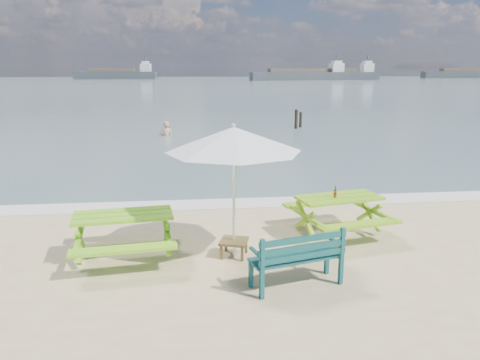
{
  "coord_description": "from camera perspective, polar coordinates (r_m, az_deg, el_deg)",
  "views": [
    {
      "loc": [
        -0.97,
        -6.73,
        3.37
      ],
      "look_at": [
        0.1,
        3.0,
        1.0
      ],
      "focal_mm": 35.0,
      "sensor_mm": 36.0,
      "label": 1
    }
  ],
  "objects": [
    {
      "name": "sea",
      "position": [
        91.8,
        -5.82,
        11.44
      ],
      "size": [
        300.0,
        300.0,
        0.0
      ],
      "primitive_type": "plane",
      "color": "slate",
      "rests_on": "ground"
    },
    {
      "name": "foam_strip",
      "position": [
        11.86,
        -1.35,
        -2.87
      ],
      "size": [
        22.0,
        0.9,
        0.01
      ],
      "primitive_type": "cube",
      "color": "silver",
      "rests_on": "ground"
    },
    {
      "name": "picnic_table_right",
      "position": [
        9.83,
        11.88,
        -4.33
      ],
      "size": [
        2.06,
        2.21,
        0.81
      ],
      "color": "#75AC1A",
      "rests_on": "ground"
    },
    {
      "name": "cargo_ships",
      "position": [
        138.67,
        10.62,
        12.48
      ],
      "size": [
        137.93,
        26.54,
        4.4
      ],
      "color": "#393F44",
      "rests_on": "ground"
    },
    {
      "name": "picnic_table_left",
      "position": [
        8.72,
        -13.94,
        -6.73
      ],
      "size": [
        1.96,
        2.13,
        0.83
      ],
      "color": "#70BB1C",
      "rests_on": "ground"
    },
    {
      "name": "side_table",
      "position": [
        8.62,
        -0.75,
        -8.24
      ],
      "size": [
        0.6,
        0.6,
        0.31
      ],
      "color": "brown",
      "rests_on": "ground"
    },
    {
      "name": "beer_bottle",
      "position": [
        9.6,
        11.52,
        -1.63
      ],
      "size": [
        0.06,
        0.06,
        0.24
      ],
      "color": "#965A15",
      "rests_on": "picnic_table_right"
    },
    {
      "name": "park_bench",
      "position": [
        7.54,
        6.85,
        -10.7
      ],
      "size": [
        1.54,
        0.85,
        0.9
      ],
      "color": "#104445",
      "rests_on": "ground"
    },
    {
      "name": "swimmer",
      "position": [
        24.03,
        -8.96,
        4.99
      ],
      "size": [
        0.66,
        0.44,
        1.8
      ],
      "color": "tan",
      "rests_on": "ground"
    },
    {
      "name": "patio_umbrella",
      "position": [
        8.09,
        -0.79,
        4.97
      ],
      "size": [
        3.0,
        3.0,
        2.37
      ],
      "color": "silver",
      "rests_on": "ground"
    },
    {
      "name": "mooring_pilings",
      "position": [
        26.85,
        7.08,
        7.14
      ],
      "size": [
        0.57,
        0.77,
        1.27
      ],
      "color": "black",
      "rests_on": "ground"
    }
  ]
}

